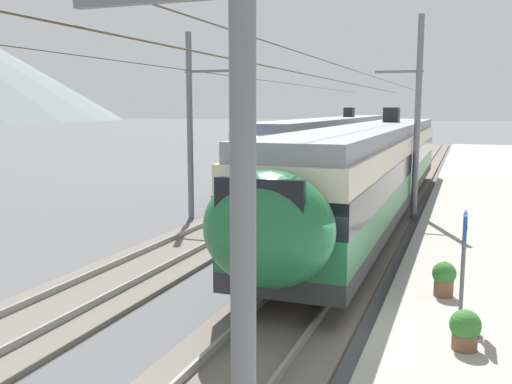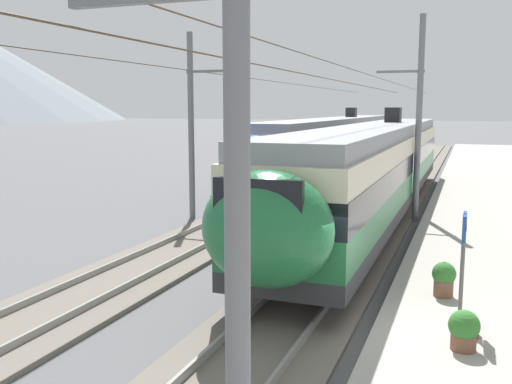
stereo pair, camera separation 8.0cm
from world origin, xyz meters
The scene contains 12 objects.
ground_plane centered at (0.00, 0.00, 0.00)m, with size 400.00×400.00×0.00m, color #565659.
track_near centered at (0.00, 1.21, 0.07)m, with size 120.00×3.00×0.28m.
track_far centered at (0.00, 6.18, 0.07)m, with size 120.00×3.00×0.28m.
train_near_platform centered at (12.51, 1.21, 2.23)m, with size 28.29×2.85×4.27m.
train_far_track centered at (26.91, 6.18, 2.23)m, with size 32.02×2.86×4.27m.
catenary_mast_west centered at (-6.08, -0.22, 3.88)m, with size 48.80×1.86×7.44m.
catenary_mast_mid centered at (12.66, -0.23, 4.21)m, with size 48.80×1.86×8.11m.
catenary_mast_far_side centered at (10.04, 8.18, 3.98)m, with size 48.80×2.47×7.52m.
platform_sign centered at (0.82, -2.26, 1.92)m, with size 0.70×0.08×2.19m.
handbag_near_sign centered at (0.15, -2.51, 0.46)m, with size 0.32×0.18×0.41m.
potted_plant_platform_edge centered at (2.33, -1.88, 0.76)m, with size 0.53×0.53×0.79m.
potted_plant_by_shelter centered at (-0.56, -2.35, 0.71)m, with size 0.55×0.55×0.72m.
Camera 2 is at (-10.73, -2.27, 4.54)m, focal length 39.88 mm.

